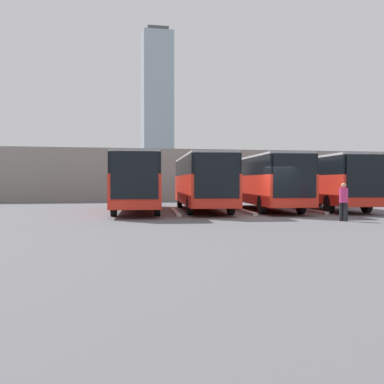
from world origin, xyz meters
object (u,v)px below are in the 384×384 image
bus_3 (137,180)px  bus_0 (323,180)px  pedestrian (344,201)px  bus_2 (202,180)px  bus_1 (265,180)px

bus_3 → bus_0: bearing=-173.1°
bus_3 → pedestrian: 12.02m
bus_0 → bus_2: 7.90m
bus_0 → bus_2: size_ratio=1.00×
bus_0 → bus_3: (11.85, 0.04, 0.00)m
bus_0 → bus_2: bearing=5.7°
bus_2 → bus_3: (3.95, 0.17, 0.00)m
bus_1 → pedestrian: 8.76m
bus_0 → bus_2: (7.90, -0.12, 0.00)m
bus_0 → pedestrian: size_ratio=7.25×
bus_1 → bus_3: bearing=7.2°
bus_1 → bus_0: bearing=-173.8°
bus_0 → bus_1: same height
bus_1 → bus_2: same height
bus_3 → pedestrian: size_ratio=7.25×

